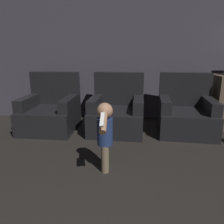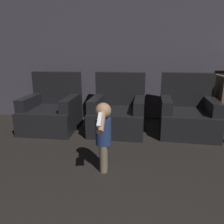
# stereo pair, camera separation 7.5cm
# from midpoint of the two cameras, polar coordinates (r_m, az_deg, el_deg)

# --- Properties ---
(wall_back) EXTENTS (8.40, 0.05, 2.60)m
(wall_back) POSITION_cam_midpoint_polar(r_m,az_deg,el_deg) (4.39, 0.62, 15.19)
(wall_back) COLOR #3D3842
(wall_back) RESTS_ON ground_plane
(armchair_left) EXTENTS (0.92, 0.94, 0.97)m
(armchair_left) POSITION_cam_midpoint_polar(r_m,az_deg,el_deg) (3.98, -14.77, 0.31)
(armchair_left) COLOR black
(armchair_left) RESTS_ON ground_plane
(armchair_middle) EXTENTS (0.94, 0.97, 0.97)m
(armchair_middle) POSITION_cam_midpoint_polar(r_m,az_deg,el_deg) (3.75, 2.19, -0.07)
(armchair_middle) COLOR black
(armchair_middle) RESTS_ON ground_plane
(armchair_right) EXTENTS (0.96, 0.99, 0.97)m
(armchair_right) POSITION_cam_midpoint_polar(r_m,az_deg,el_deg) (3.88, 19.57, -0.45)
(armchair_right) COLOR black
(armchair_right) RESTS_ON ground_plane
(person_toddler) EXTENTS (0.17, 0.55, 0.79)m
(person_toddler) POSITION_cam_midpoint_polar(r_m,az_deg,el_deg) (2.41, -1.38, -5.17)
(person_toddler) COLOR brown
(person_toddler) RESTS_ON ground_plane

